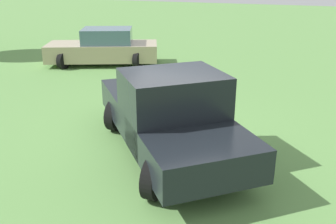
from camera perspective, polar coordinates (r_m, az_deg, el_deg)
name	(u,v)px	position (r m, az deg, el deg)	size (l,w,h in m)	color
ground_plane	(174,137)	(8.70, 0.87, -3.84)	(80.00, 80.00, 0.00)	#5B8C47
pickup_truck	(170,113)	(7.55, 0.32, -0.15)	(4.90, 4.59, 1.80)	black
sedan_near	(104,48)	(15.81, -9.77, 9.60)	(3.35, 4.78, 1.47)	black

